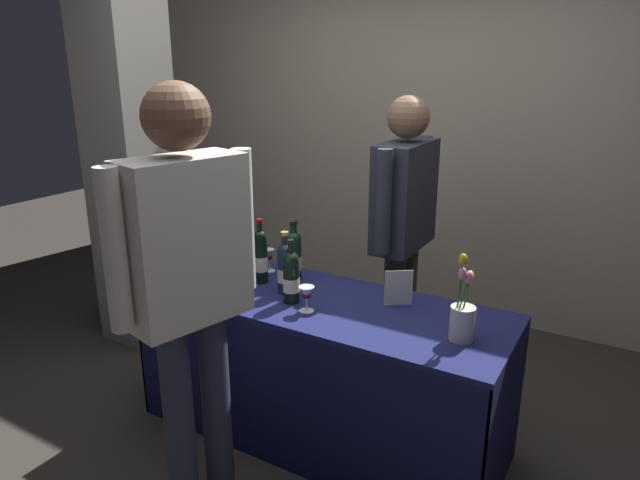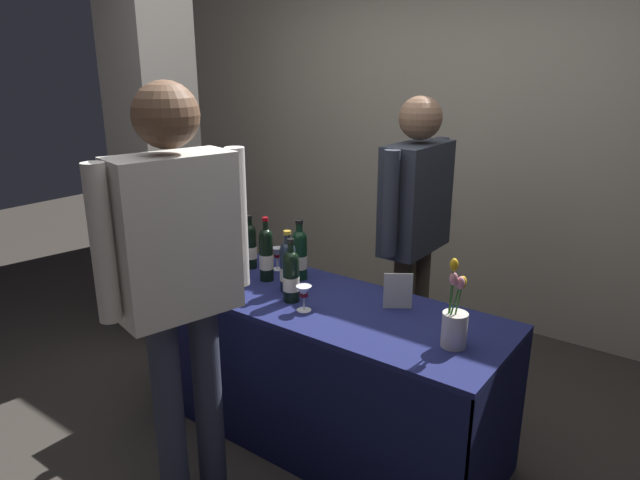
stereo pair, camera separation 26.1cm
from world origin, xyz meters
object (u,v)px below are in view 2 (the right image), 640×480
(flower_vase, at_px, (455,323))
(taster_foreground_right, at_px, (178,266))
(featured_wine_bottle, at_px, (291,275))
(wine_glass_near_vendor, at_px, (277,254))
(tasting_table, at_px, (320,343))
(vendor_presenter, at_px, (415,218))
(concrete_pillar, at_px, (152,120))
(display_bottle_0, at_px, (193,257))
(wine_glass_mid, at_px, (304,293))

(flower_vase, relative_size, taster_foreground_right, 0.21)
(featured_wine_bottle, distance_m, wine_glass_near_vendor, 0.44)
(tasting_table, bearing_deg, taster_foreground_right, -104.32)
(featured_wine_bottle, height_order, taster_foreground_right, taster_foreground_right)
(wine_glass_near_vendor, height_order, flower_vase, flower_vase)
(featured_wine_bottle, relative_size, vendor_presenter, 0.19)
(concrete_pillar, relative_size, vendor_presenter, 1.76)
(wine_glass_near_vendor, bearing_deg, display_bottle_0, -123.02)
(concrete_pillar, relative_size, taster_foreground_right, 1.66)
(tasting_table, xyz_separation_m, wine_glass_near_vendor, (-0.43, 0.20, 0.32))
(featured_wine_bottle, bearing_deg, flower_vase, 2.36)
(wine_glass_near_vendor, bearing_deg, concrete_pillar, 172.24)
(tasting_table, relative_size, wine_glass_mid, 15.16)
(featured_wine_bottle, relative_size, taster_foreground_right, 0.17)
(concrete_pillar, relative_size, wine_glass_mid, 24.52)
(tasting_table, height_order, display_bottle_0, display_bottle_0)
(concrete_pillar, height_order, tasting_table, concrete_pillar)
(featured_wine_bottle, bearing_deg, display_bottle_0, -171.09)
(tasting_table, relative_size, taster_foreground_right, 1.02)
(vendor_presenter, bearing_deg, tasting_table, -9.98)
(display_bottle_0, relative_size, flower_vase, 0.80)
(tasting_table, height_order, taster_foreground_right, taster_foreground_right)
(flower_vase, distance_m, vendor_presenter, 0.97)
(wine_glass_mid, relative_size, taster_foreground_right, 0.07)
(display_bottle_0, height_order, flower_vase, flower_vase)
(tasting_table, height_order, vendor_presenter, vendor_presenter)
(tasting_table, bearing_deg, wine_glass_near_vendor, 155.52)
(display_bottle_0, relative_size, taster_foreground_right, 0.17)
(concrete_pillar, bearing_deg, wine_glass_mid, -16.95)
(display_bottle_0, xyz_separation_m, vendor_presenter, (0.80, 0.89, 0.14))
(concrete_pillar, distance_m, wine_glass_near_vendor, 1.35)
(concrete_pillar, xyz_separation_m, taster_foreground_right, (1.44, -1.04, -0.39))
(tasting_table, distance_m, featured_wine_bottle, 0.38)
(featured_wine_bottle, xyz_separation_m, display_bottle_0, (-0.57, -0.09, -0.00))
(concrete_pillar, xyz_separation_m, flower_vase, (2.32, -0.41, -0.62))
(display_bottle_0, relative_size, vendor_presenter, 0.18)
(display_bottle_0, bearing_deg, vendor_presenter, 47.90)
(tasting_table, distance_m, taster_foreground_right, 0.90)
(concrete_pillar, distance_m, flower_vase, 2.43)
(concrete_pillar, distance_m, vendor_presenter, 1.83)
(concrete_pillar, xyz_separation_m, wine_glass_near_vendor, (1.18, -0.16, -0.63))
(display_bottle_0, distance_m, wine_glass_near_vendor, 0.45)
(concrete_pillar, distance_m, tasting_table, 1.91)
(wine_glass_mid, height_order, taster_foreground_right, taster_foreground_right)
(concrete_pillar, distance_m, display_bottle_0, 1.23)
(wine_glass_near_vendor, distance_m, flower_vase, 1.16)
(display_bottle_0, bearing_deg, featured_wine_bottle, 8.91)
(concrete_pillar, xyz_separation_m, featured_wine_bottle, (1.51, -0.45, -0.59))
(display_bottle_0, xyz_separation_m, taster_foreground_right, (0.50, -0.51, 0.21))
(wine_glass_near_vendor, relative_size, wine_glass_mid, 1.04)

